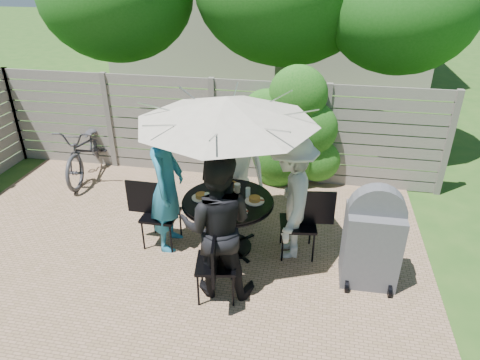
% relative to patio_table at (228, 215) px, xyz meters
% --- Properties ---
extents(patio_table, '(1.29, 1.29, 0.80)m').
position_rel_patio_table_xyz_m(patio_table, '(0.00, 0.00, 0.00)').
color(patio_table, black).
rests_on(patio_table, ground).
extents(umbrella, '(2.43, 2.43, 2.21)m').
position_rel_patio_table_xyz_m(umbrella, '(0.00, 0.00, 1.50)').
color(umbrella, silver).
rests_on(umbrella, ground).
extents(chair_back, '(0.46, 0.66, 0.90)m').
position_rel_patio_table_xyz_m(chair_back, '(-0.06, 0.96, -0.28)').
color(chair_back, black).
rests_on(chair_back, ground).
extents(person_back, '(0.89, 0.61, 1.76)m').
position_rel_patio_table_xyz_m(person_back, '(-0.05, 0.83, 0.32)').
color(person_back, white).
rests_on(person_back, ground).
extents(chair_left, '(0.71, 0.48, 0.98)m').
position_rel_patio_table_xyz_m(chair_left, '(-0.96, -0.06, -0.26)').
color(chair_left, black).
rests_on(chair_left, ground).
extents(person_left, '(0.50, 0.72, 1.88)m').
position_rel_patio_table_xyz_m(person_left, '(-0.83, -0.05, 0.39)').
color(person_left, teal).
rests_on(person_left, ground).
extents(chair_front, '(0.54, 0.74, 0.98)m').
position_rel_patio_table_xyz_m(chair_front, '(0.07, -0.96, -0.26)').
color(chair_front, black).
rests_on(chair_front, ground).
extents(person_front, '(0.93, 0.75, 1.83)m').
position_rel_patio_table_xyz_m(person_front, '(0.05, -0.83, 0.36)').
color(person_front, black).
rests_on(person_front, ground).
extents(chair_right, '(0.74, 0.54, 0.99)m').
position_rel_patio_table_xyz_m(chair_right, '(0.96, 0.06, -0.26)').
color(chair_right, black).
rests_on(chair_right, ground).
extents(person_right, '(0.73, 1.19, 1.77)m').
position_rel_patio_table_xyz_m(person_right, '(0.83, 0.05, 0.33)').
color(person_right, beige).
rests_on(person_right, ground).
extents(plate_back, '(0.26, 0.26, 0.06)m').
position_rel_patio_table_xyz_m(plate_back, '(-0.02, 0.36, 0.27)').
color(plate_back, white).
rests_on(plate_back, patio_table).
extents(plate_left, '(0.26, 0.26, 0.06)m').
position_rel_patio_table_xyz_m(plate_left, '(-0.36, -0.02, 0.27)').
color(plate_left, white).
rests_on(plate_left, patio_table).
extents(plate_front, '(0.26, 0.26, 0.06)m').
position_rel_patio_table_xyz_m(plate_front, '(0.02, -0.36, 0.27)').
color(plate_front, white).
rests_on(plate_front, patio_table).
extents(plate_right, '(0.26, 0.26, 0.06)m').
position_rel_patio_table_xyz_m(plate_right, '(0.36, 0.02, 0.27)').
color(plate_right, white).
rests_on(plate_right, patio_table).
extents(plate_extra, '(0.24, 0.24, 0.06)m').
position_rel_patio_table_xyz_m(plate_extra, '(0.20, -0.29, 0.27)').
color(plate_extra, white).
rests_on(plate_extra, patio_table).
extents(glass_back, '(0.07, 0.07, 0.14)m').
position_rel_patio_table_xyz_m(glass_back, '(-0.12, 0.25, 0.31)').
color(glass_back, silver).
rests_on(glass_back, patio_table).
extents(glass_left, '(0.07, 0.07, 0.14)m').
position_rel_patio_table_xyz_m(glass_left, '(-0.25, -0.12, 0.31)').
color(glass_left, silver).
rests_on(glass_left, patio_table).
extents(glass_front, '(0.07, 0.07, 0.14)m').
position_rel_patio_table_xyz_m(glass_front, '(0.12, -0.25, 0.31)').
color(glass_front, silver).
rests_on(glass_front, patio_table).
extents(glass_right, '(0.07, 0.07, 0.14)m').
position_rel_patio_table_xyz_m(glass_right, '(0.25, 0.12, 0.31)').
color(glass_right, silver).
rests_on(glass_right, patio_table).
extents(syrup_jug, '(0.09, 0.09, 0.16)m').
position_rel_patio_table_xyz_m(syrup_jug, '(-0.06, 0.05, 0.32)').
color(syrup_jug, '#59280C').
rests_on(syrup_jug, patio_table).
extents(coffee_cup, '(0.08, 0.08, 0.12)m').
position_rel_patio_table_xyz_m(coffee_cup, '(0.09, 0.23, 0.30)').
color(coffee_cup, '#C6B293').
rests_on(coffee_cup, patio_table).
extents(bicycle, '(0.95, 2.04, 1.03)m').
position_rel_patio_table_xyz_m(bicycle, '(-3.06, 1.83, -0.04)').
color(bicycle, '#333338').
rests_on(bicycle, ground).
extents(bbq_grill, '(0.68, 0.52, 1.36)m').
position_rel_patio_table_xyz_m(bbq_grill, '(1.86, -0.33, 0.06)').
color(bbq_grill, '#525257').
rests_on(bbq_grill, ground).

